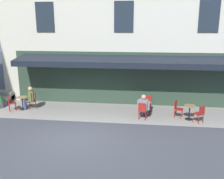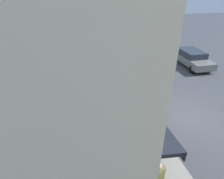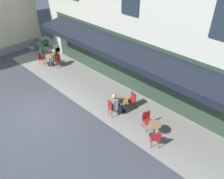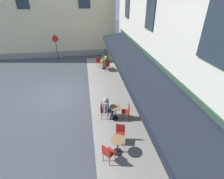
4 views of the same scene
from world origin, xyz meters
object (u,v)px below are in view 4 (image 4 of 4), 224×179
(no_parking_sign, at_px, (56,42))
(potted_plant_mid_terrace, at_px, (112,54))
(seated_companion_in_olive, at_px, (106,63))
(potted_plant_by_steps, at_px, (104,59))
(cafe_chair_red_facing_street, at_px, (108,152))
(cafe_chair_red_corner_right, at_px, (103,109))
(cafe_chair_red_corner_left, at_px, (107,65))
(cafe_chair_red_back_row, at_px, (127,111))
(potted_plant_entrance_right, at_px, (105,53))
(cafe_table_near_entrance, at_px, (118,144))
(seated_patron_in_grey, at_px, (107,107))
(cafe_chair_red_by_window, at_px, (99,61))
(cafe_table_streetside, at_px, (115,111))
(cafe_chair_red_kerbside, at_px, (120,132))
(cafe_table_mid_terrace, at_px, (103,63))

(no_parking_sign, bearing_deg, potted_plant_mid_terrace, -94.72)
(seated_companion_in_olive, relative_size, potted_plant_by_steps, 1.48)
(cafe_chair_red_facing_street, xyz_separation_m, potted_plant_by_steps, (11.12, -1.13, -0.11))
(cafe_chair_red_corner_right, height_order, potted_plant_mid_terrace, cafe_chair_red_corner_right)
(cafe_chair_red_corner_left, height_order, potted_plant_mid_terrace, cafe_chair_red_corner_left)
(cafe_chair_red_facing_street, bearing_deg, cafe_chair_red_back_row, -28.75)
(cafe_chair_red_facing_street, height_order, potted_plant_entrance_right, potted_plant_entrance_right)
(cafe_table_near_entrance, relative_size, seated_companion_in_olive, 0.56)
(cafe_table_near_entrance, bearing_deg, seated_patron_in_grey, 3.04)
(cafe_chair_red_by_window, relative_size, no_parking_sign, 0.35)
(cafe_table_streetside, distance_m, no_parking_sign, 10.81)
(cafe_chair_red_kerbside, relative_size, seated_patron_in_grey, 0.70)
(cafe_chair_red_facing_street, xyz_separation_m, potted_plant_entrance_right, (12.33, -1.42, 0.01))
(cafe_table_streetside, height_order, potted_plant_by_steps, potted_plant_by_steps)
(cafe_chair_red_corner_right, bearing_deg, cafe_chair_red_kerbside, -162.99)
(cafe_chair_red_kerbside, distance_m, potted_plant_mid_terrace, 11.22)
(cafe_table_near_entrance, xyz_separation_m, cafe_chair_red_kerbside, (0.59, -0.22, 0.06))
(cafe_table_near_entrance, relative_size, potted_plant_by_steps, 0.84)
(cafe_table_mid_terrace, distance_m, cafe_table_streetside, 7.02)
(seated_patron_in_grey, distance_m, potted_plant_mid_terrace, 9.55)
(cafe_chair_red_facing_street, height_order, seated_companion_in_olive, seated_companion_in_olive)
(cafe_table_mid_terrace, distance_m, no_parking_sign, 5.32)
(no_parking_sign, xyz_separation_m, potted_plant_mid_terrace, (-0.45, -5.47, -1.27))
(cafe_chair_red_kerbside, relative_size, cafe_chair_red_by_window, 1.00)
(cafe_chair_red_corner_left, height_order, no_parking_sign, no_parking_sign)
(cafe_chair_red_by_window, height_order, potted_plant_by_steps, cafe_chair_red_by_window)
(seated_patron_in_grey, bearing_deg, cafe_table_streetside, -104.85)
(potted_plant_mid_terrace, bearing_deg, potted_plant_entrance_right, 74.54)
(cafe_chair_red_kerbside, bearing_deg, cafe_table_streetside, -2.13)
(seated_companion_in_olive, xyz_separation_m, potted_plant_mid_terrace, (2.85, -1.07, -0.19))
(cafe_table_mid_terrace, relative_size, potted_plant_mid_terrace, 0.85)
(cafe_chair_red_facing_street, bearing_deg, cafe_chair_red_corner_left, -7.41)
(cafe_table_streetside, bearing_deg, cafe_chair_red_kerbside, 177.87)
(cafe_chair_red_corner_right, bearing_deg, seated_patron_in_grey, -104.85)
(no_parking_sign, xyz_separation_m, potted_plant_entrance_right, (-0.24, -4.72, -1.23))
(cafe_chair_red_back_row, bearing_deg, cafe_table_mid_terrace, 3.39)
(cafe_table_near_entrance, distance_m, cafe_chair_red_corner_left, 8.69)
(cafe_table_streetside, bearing_deg, potted_plant_mid_terrace, -8.46)
(cafe_table_near_entrance, xyz_separation_m, cafe_chair_red_facing_street, (-0.41, 0.48, 0.06))
(cafe_chair_red_by_window, height_order, cafe_table_streetside, cafe_chair_red_by_window)
(cafe_chair_red_by_window, xyz_separation_m, potted_plant_entrance_right, (2.16, -0.83, 0.01))
(no_parking_sign, bearing_deg, seated_patron_in_grey, -159.58)
(cafe_chair_red_by_window, xyz_separation_m, seated_patron_in_grey, (-7.43, 0.23, 0.15))
(cafe_table_streetside, relative_size, no_parking_sign, 0.29)
(seated_patron_in_grey, relative_size, seated_companion_in_olive, 0.97)
(cafe_chair_red_kerbside, xyz_separation_m, cafe_table_mid_terrace, (8.66, -0.26, -0.06))
(cafe_chair_red_kerbside, height_order, potted_plant_entrance_right, potted_plant_entrance_right)
(cafe_table_streetside, bearing_deg, cafe_chair_red_corner_right, 75.15)
(cafe_table_near_entrance, xyz_separation_m, potted_plant_mid_terrace, (11.71, -1.69, 0.03))
(seated_patron_in_grey, height_order, potted_plant_mid_terrace, seated_patron_in_grey)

